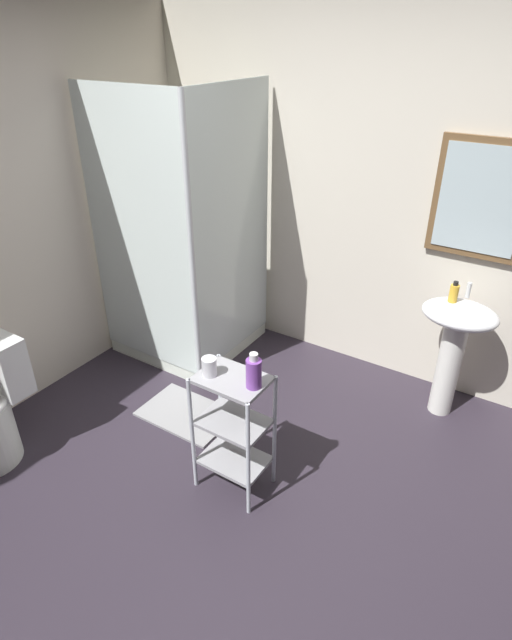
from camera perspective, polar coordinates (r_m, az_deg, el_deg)
name	(u,v)px	position (r m, az deg, el deg)	size (l,w,h in m)	color
ground_plane	(231,521)	(2.94, -2.79, -21.39)	(4.20, 4.20, 0.02)	#2C2530
wall_back	(385,203)	(3.66, 14.12, 12.50)	(4.20, 0.14, 2.50)	beige
shower_stall	(189,299)	(3.99, -7.40, 2.36)	(0.92, 0.92, 2.00)	white
pedestal_sink	(455,337)	(3.48, 21.15, -1.78)	(0.46, 0.37, 0.81)	white
sink_faucet	(468,290)	(3.46, 22.46, 3.08)	(0.03, 0.03, 0.10)	silver
storage_cart	(233,424)	(2.80, -2.52, -11.45)	(0.38, 0.28, 0.74)	silver
hand_soap_bottle	(454,293)	(3.37, 21.06, 2.83)	(0.05, 0.05, 0.13)	gold
conditioner_bottle_purple	(253,372)	(2.51, -0.34, -5.79)	(0.08, 0.08, 0.19)	purple
rinse_cup	(209,367)	(2.61, -5.20, -5.18)	(0.08, 0.08, 0.10)	silver
bath_mat	(186,413)	(3.56, -7.73, -10.22)	(0.60, 0.40, 0.02)	gray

